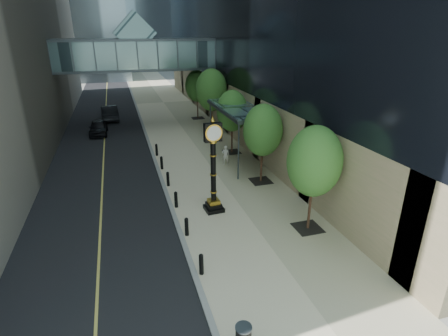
{
  "coord_description": "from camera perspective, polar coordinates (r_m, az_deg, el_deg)",
  "views": [
    {
      "loc": [
        -5.38,
        -11.12,
        9.91
      ],
      "look_at": [
        -0.35,
        5.35,
        3.07
      ],
      "focal_mm": 28.0,
      "sensor_mm": 36.0,
      "label": 1
    }
  ],
  "objects": [
    {
      "name": "street_clock",
      "position": [
        19.6,
        -1.76,
        -0.79
      ],
      "size": [
        1.09,
        1.09,
        5.46
      ],
      "rotation": [
        0.0,
        0.0,
        0.07
      ],
      "color": "black",
      "rests_on": "sidewalk"
    },
    {
      "name": "pedestrian",
      "position": [
        27.03,
        0.28,
        2.1
      ],
      "size": [
        0.66,
        0.52,
        1.6
      ],
      "primitive_type": "imported",
      "rotation": [
        0.0,
        0.0,
        2.88
      ],
      "color": "beige",
      "rests_on": "sidewalk"
    },
    {
      "name": "ground",
      "position": [
        15.84,
        7.22,
        -17.29
      ],
      "size": [
        320.0,
        320.0,
        0.0
      ],
      "primitive_type": "plane",
      "color": "gray",
      "rests_on": "ground"
    },
    {
      "name": "skywalk",
      "position": [
        39.25,
        -14.17,
        17.84
      ],
      "size": [
        17.0,
        4.2,
        5.8
      ],
      "color": "#45656F",
      "rests_on": "ground"
    },
    {
      "name": "road",
      "position": [
        52.09,
        -18.71,
        9.58
      ],
      "size": [
        8.0,
        180.0,
        0.02
      ],
      "primitive_type": "cube",
      "color": "black",
      "rests_on": "ground"
    },
    {
      "name": "sidewalk",
      "position": [
        52.45,
        -9.85,
        10.49
      ],
      "size": [
        8.0,
        180.0,
        0.06
      ],
      "primitive_type": "cube",
      "color": "beige",
      "rests_on": "ground"
    },
    {
      "name": "car_far",
      "position": [
        43.55,
        -18.21,
        8.59
      ],
      "size": [
        2.14,
        5.2,
        1.68
      ],
      "primitive_type": "imported",
      "rotation": [
        0.0,
        0.0,
        3.21
      ],
      "color": "black",
      "rests_on": "road"
    },
    {
      "name": "street_trees",
      "position": [
        29.79,
        0.94,
        10.08
      ],
      "size": [
        3.1,
        28.73,
        6.38
      ],
      "color": "black",
      "rests_on": "sidewalk"
    },
    {
      "name": "curb",
      "position": [
        52.12,
        -14.27,
        10.09
      ],
      "size": [
        0.25,
        180.0,
        0.07
      ],
      "primitive_type": "cube",
      "color": "gray",
      "rests_on": "ground"
    },
    {
      "name": "bollard_row",
      "position": [
        22.37,
        -8.52,
        -3.45
      ],
      "size": [
        0.2,
        16.2,
        0.9
      ],
      "color": "black",
      "rests_on": "sidewalk"
    },
    {
      "name": "car_near",
      "position": [
        37.67,
        -19.85,
        6.27
      ],
      "size": [
        1.8,
        4.22,
        1.42
      ],
      "primitive_type": "imported",
      "rotation": [
        0.0,
        0.0,
        -0.03
      ],
      "color": "black",
      "rests_on": "road"
    },
    {
      "name": "entrance_canopy",
      "position": [
        27.24,
        2.43,
        9.52
      ],
      "size": [
        3.0,
        8.0,
        4.38
      ],
      "color": "#383F44",
      "rests_on": "ground"
    }
  ]
}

